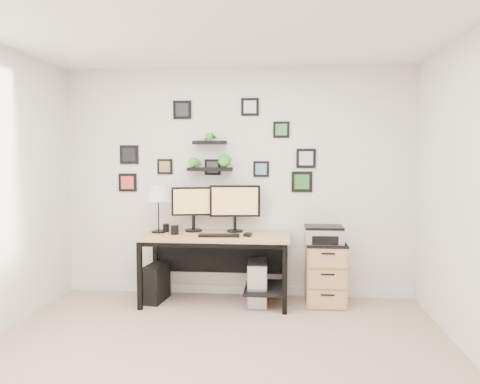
# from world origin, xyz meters

# --- Properties ---
(room) EXTENTS (4.00, 4.00, 4.00)m
(room) POSITION_xyz_m (0.00, 1.98, 0.05)
(room) COLOR tan
(room) RESTS_ON ground
(desk) EXTENTS (1.60, 0.70, 0.75)m
(desk) POSITION_xyz_m (-0.17, 1.67, 0.63)
(desk) COLOR tan
(desk) RESTS_ON ground
(monitor_left) EXTENTS (0.49, 0.23, 0.50)m
(monitor_left) POSITION_xyz_m (-0.48, 1.83, 1.04)
(monitor_left) COLOR black
(monitor_left) RESTS_ON desk
(monitor_right) EXTENTS (0.57, 0.20, 0.52)m
(monitor_right) POSITION_xyz_m (-0.01, 1.84, 1.06)
(monitor_right) COLOR black
(monitor_right) RESTS_ON desk
(keyboard) EXTENTS (0.44, 0.17, 0.02)m
(keyboard) POSITION_xyz_m (-0.15, 1.53, 0.76)
(keyboard) COLOR black
(keyboard) RESTS_ON desk
(mouse) EXTENTS (0.09, 0.12, 0.03)m
(mouse) POSITION_xyz_m (0.15, 1.57, 0.77)
(mouse) COLOR black
(mouse) RESTS_ON desk
(table_lamp) EXTENTS (0.26, 0.26, 0.53)m
(table_lamp) POSITION_xyz_m (-0.85, 1.73, 1.18)
(table_lamp) COLOR black
(table_lamp) RESTS_ON desk
(mug) EXTENTS (0.09, 0.09, 0.10)m
(mug) POSITION_xyz_m (-0.65, 1.62, 0.80)
(mug) COLOR black
(mug) RESTS_ON desk
(pen_cup) EXTENTS (0.07, 0.07, 0.09)m
(pen_cup) POSITION_xyz_m (-0.78, 1.77, 0.80)
(pen_cup) COLOR black
(pen_cup) RESTS_ON desk
(pc_tower_black) EXTENTS (0.23, 0.43, 0.41)m
(pc_tower_black) POSITION_xyz_m (-0.86, 1.64, 0.20)
(pc_tower_black) COLOR black
(pc_tower_black) RESTS_ON ground
(pc_tower_grey) EXTENTS (0.23, 0.48, 0.46)m
(pc_tower_grey) POSITION_xyz_m (0.25, 1.65, 0.23)
(pc_tower_grey) COLOR gray
(pc_tower_grey) RESTS_ON ground
(file_cabinet) EXTENTS (0.43, 0.53, 0.67)m
(file_cabinet) POSITION_xyz_m (0.99, 1.72, 0.34)
(file_cabinet) COLOR tan
(file_cabinet) RESTS_ON ground
(printer) EXTENTS (0.41, 0.33, 0.18)m
(printer) POSITION_xyz_m (0.96, 1.68, 0.76)
(printer) COLOR silver
(printer) RESTS_ON file_cabinet
(wall_decor) EXTENTS (2.28, 0.18, 1.07)m
(wall_decor) POSITION_xyz_m (-0.26, 1.93, 1.64)
(wall_decor) COLOR black
(wall_decor) RESTS_ON ground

